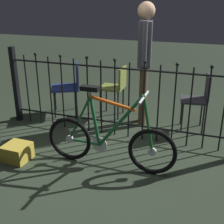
# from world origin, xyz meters

# --- Properties ---
(ground_plane) EXTENTS (20.00, 20.00, 0.00)m
(ground_plane) POSITION_xyz_m (0.00, 0.00, 0.00)
(ground_plane) COLOR #263023
(iron_fence) EXTENTS (3.39, 0.07, 1.14)m
(iron_fence) POSITION_xyz_m (-0.06, 0.73, 0.57)
(iron_fence) COLOR black
(iron_fence) RESTS_ON ground
(bicycle) EXTENTS (1.51, 0.40, 0.93)m
(bicycle) POSITION_xyz_m (0.13, -0.06, 0.32)
(bicycle) COLOR black
(bicycle) RESTS_ON ground
(chair_navy) EXTENTS (0.59, 0.59, 0.83)m
(chair_navy) POSITION_xyz_m (-1.03, 1.28, 0.50)
(chair_navy) COLOR black
(chair_navy) RESTS_ON ground
(chair_olive) EXTENTS (0.38, 0.37, 0.81)m
(chair_olive) POSITION_xyz_m (-0.29, 1.41, 0.51)
(chair_olive) COLOR black
(chair_olive) RESTS_ON ground
(chair_charcoal) EXTENTS (0.42, 0.41, 0.82)m
(chair_charcoal) POSITION_xyz_m (0.98, 1.31, 0.50)
(chair_charcoal) COLOR black
(chair_charcoal) RESTS_ON ground
(person_visitor) EXTENTS (0.24, 0.47, 1.76)m
(person_visitor) POSITION_xyz_m (0.18, 1.27, 1.06)
(person_visitor) COLOR #4C3823
(person_visitor) RESTS_ON ground
(display_crate) EXTENTS (0.29, 0.29, 0.20)m
(display_crate) POSITION_xyz_m (-0.94, -0.30, 0.10)
(display_crate) COLOR #B29933
(display_crate) RESTS_ON ground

